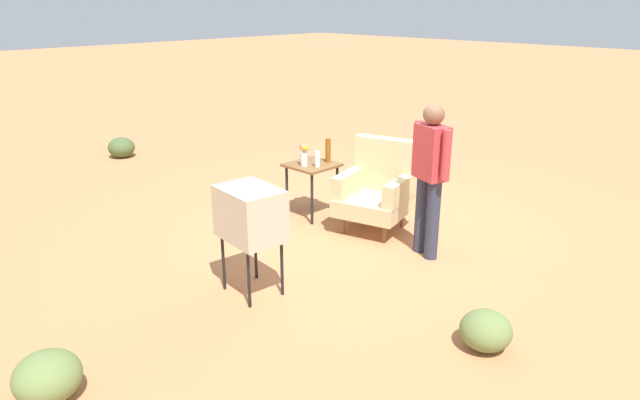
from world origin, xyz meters
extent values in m
plane|color=#C17A4C|center=(0.00, 0.00, 0.00)|extent=(60.00, 60.00, 0.00)
cylinder|color=brown|center=(-0.15, -0.28, 0.11)|extent=(0.05, 0.05, 0.22)
cylinder|color=brown|center=(0.37, -0.15, 0.11)|extent=(0.05, 0.05, 0.22)
cylinder|color=brown|center=(-0.28, 0.23, 0.11)|extent=(0.05, 0.05, 0.22)
cylinder|color=brown|center=(0.23, 0.36, 0.11)|extent=(0.05, 0.05, 0.22)
cube|color=#CCB784|center=(0.04, 0.04, 0.32)|extent=(0.93, 0.93, 0.20)
cube|color=#CCB784|center=(-0.04, 0.35, 0.74)|extent=(0.78, 0.35, 0.64)
cube|color=#CCB784|center=(-0.27, -0.04, 0.55)|extent=(0.31, 0.70, 0.26)
cube|color=#CCB784|center=(0.35, 0.12, 0.55)|extent=(0.31, 0.70, 0.26)
cylinder|color=black|center=(-1.06, -0.33, 0.32)|extent=(0.04, 0.04, 0.65)
cylinder|color=black|center=(-0.61, -0.33, 0.32)|extent=(0.04, 0.04, 0.65)
cylinder|color=black|center=(-1.06, 0.12, 0.32)|extent=(0.04, 0.04, 0.65)
cylinder|color=black|center=(-0.61, 0.12, 0.32)|extent=(0.04, 0.04, 0.65)
cube|color=brown|center=(-0.84, -0.11, 0.66)|extent=(0.56, 0.56, 0.03)
cylinder|color=black|center=(0.45, -1.78, 0.28)|extent=(0.03, 0.03, 0.55)
cylinder|color=black|center=(0.01, -1.74, 0.28)|extent=(0.03, 0.03, 0.55)
cylinder|color=black|center=(0.41, -2.14, 0.28)|extent=(0.03, 0.03, 0.55)
cylinder|color=black|center=(-0.03, -2.09, 0.28)|extent=(0.03, 0.03, 0.55)
cube|color=#BCB299|center=(0.21, -1.94, 0.79)|extent=(0.65, 0.50, 0.48)
cube|color=#383D3F|center=(0.24, -1.72, 0.79)|extent=(0.42, 0.06, 0.34)
cylinder|color=#2D3347|center=(0.79, -0.07, 0.43)|extent=(0.14, 0.14, 0.86)
cylinder|color=#2D3347|center=(0.98, -0.14, 0.43)|extent=(0.14, 0.14, 0.86)
cube|color=#BC383D|center=(0.89, -0.10, 1.14)|extent=(0.41, 0.33, 0.56)
cylinder|color=#BC383D|center=(0.66, -0.02, 1.17)|extent=(0.09, 0.09, 0.50)
cylinder|color=#BC383D|center=(1.11, -0.18, 1.17)|extent=(0.09, 0.09, 0.50)
sphere|color=brown|center=(0.89, -0.10, 1.53)|extent=(0.22, 0.22, 0.22)
cylinder|color=blue|center=(-1.06, 0.00, 0.74)|extent=(0.07, 0.07, 0.12)
cylinder|color=brown|center=(-0.75, 0.10, 0.83)|extent=(0.07, 0.07, 0.30)
cylinder|color=silver|center=(-0.69, -0.16, 0.78)|extent=(0.06, 0.06, 0.20)
cylinder|color=silver|center=(-0.84, -0.24, 0.77)|extent=(0.09, 0.09, 0.18)
sphere|color=yellow|center=(-0.84, -0.24, 0.91)|extent=(0.07, 0.07, 0.07)
sphere|color=#E04C66|center=(-0.88, -0.23, 0.91)|extent=(0.07, 0.07, 0.07)
sphere|color=orange|center=(-0.81, -0.25, 0.91)|extent=(0.07, 0.07, 0.07)
ellipsoid|color=olive|center=(0.40, -3.90, 0.18)|extent=(0.46, 0.46, 0.35)
ellipsoid|color=olive|center=(2.24, -1.25, 0.16)|extent=(0.41, 0.41, 0.32)
ellipsoid|color=#475B33|center=(-5.23, -0.41, 0.17)|extent=(0.45, 0.45, 0.35)
camera|label=1|loc=(4.03, -4.96, 2.62)|focal=32.24mm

